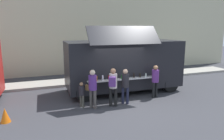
% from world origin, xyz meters
% --- Properties ---
extents(ground_plane, '(60.00, 60.00, 0.00)m').
position_xyz_m(ground_plane, '(0.00, 0.00, 0.00)').
color(ground_plane, '#38383D').
extents(curb_strip, '(28.00, 1.60, 0.15)m').
position_xyz_m(curb_strip, '(-3.33, 4.43, 0.07)').
color(curb_strip, '#9E998E').
rests_on(curb_strip, ground).
extents(building_behind, '(32.00, 2.40, 7.63)m').
position_xyz_m(building_behind, '(-2.33, 8.33, 3.81)').
color(building_behind, beige).
rests_on(building_behind, ground).
extents(food_truck_main, '(6.16, 3.34, 3.53)m').
position_xyz_m(food_truck_main, '(0.67, 1.80, 1.51)').
color(food_truck_main, black).
rests_on(food_truck_main, ground).
extents(traffic_cone_orange, '(0.36, 0.36, 0.55)m').
position_xyz_m(traffic_cone_orange, '(-4.99, -0.35, 0.28)').
color(traffic_cone_orange, orange).
rests_on(traffic_cone_orange, ground).
extents(trash_bin, '(0.60, 0.60, 1.01)m').
position_xyz_m(trash_bin, '(4.24, 4.13, 0.51)').
color(trash_bin, '#2B5B36').
rests_on(trash_bin, ground).
extents(customer_front_ordering, '(0.33, 0.33, 1.62)m').
position_xyz_m(customer_front_ordering, '(-0.05, -0.10, 0.97)').
color(customer_front_ordering, '#20233A').
rests_on(customer_front_ordering, ground).
extents(customer_mid_with_backpack, '(0.47, 0.56, 1.72)m').
position_xyz_m(customer_mid_with_backpack, '(-0.70, -0.24, 1.05)').
color(customer_mid_with_backpack, black).
rests_on(customer_mid_with_backpack, ground).
extents(customer_rear_waiting, '(0.45, 0.53, 1.71)m').
position_xyz_m(customer_rear_waiting, '(-1.59, -0.12, 1.01)').
color(customer_rear_waiting, '#4E4744').
rests_on(customer_rear_waiting, ground).
extents(customer_extra_browsing, '(0.33, 0.33, 1.64)m').
position_xyz_m(customer_extra_browsing, '(1.68, 0.15, 0.98)').
color(customer_extra_browsing, black).
rests_on(customer_extra_browsing, ground).
extents(child_near_queue, '(0.23, 0.23, 1.14)m').
position_xyz_m(child_near_queue, '(-2.02, 0.11, 0.68)').
color(child_near_queue, '#4D4A40').
rests_on(child_near_queue, ground).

